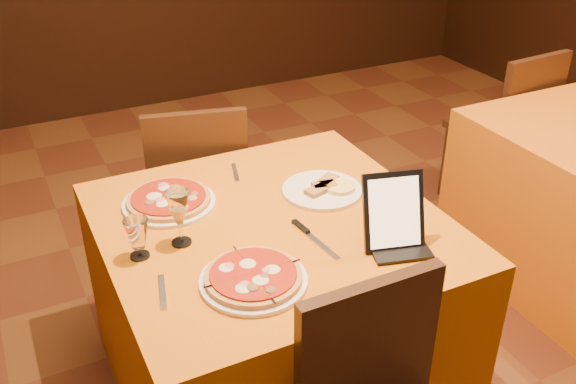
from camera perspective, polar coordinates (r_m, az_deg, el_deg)
name	(u,v)px	position (r m, az deg, el deg)	size (l,w,h in m)	color
main_table	(273,309)	(2.35, -1.33, -10.36)	(1.10, 1.10, 0.75)	#C46A0C
chair_main_far	(197,190)	(2.95, -8.12, 0.21)	(0.44, 0.44, 0.91)	black
chair_side_far	(497,128)	(3.72, 18.12, 5.46)	(0.36, 0.36, 0.91)	black
pizza_near	(253,278)	(1.86, -3.10, -7.67)	(0.31, 0.31, 0.03)	white
pizza_far	(169,201)	(2.25, -10.54, -0.79)	(0.32, 0.32, 0.03)	white
cutlet_dish	(322,189)	(2.30, 3.04, 0.29)	(0.29, 0.29, 0.03)	white
wine_glass	(179,217)	(2.00, -9.64, -2.24)	(0.07, 0.07, 0.19)	#F3E48A
water_glass	(138,239)	(1.98, -13.22, -4.07)	(0.07, 0.07, 0.13)	white
tablet	(394,211)	(1.98, 9.37, -1.69)	(0.19, 0.02, 0.24)	black
knife	(316,241)	(2.03, 2.47, -4.34)	(0.24, 0.02, 0.01)	silver
fork_near	(163,292)	(1.86, -11.09, -8.68)	(0.15, 0.02, 0.01)	#A8A7AD
fork_far	(235,172)	(2.43, -4.71, 1.74)	(0.14, 0.02, 0.01)	#ADAEB4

